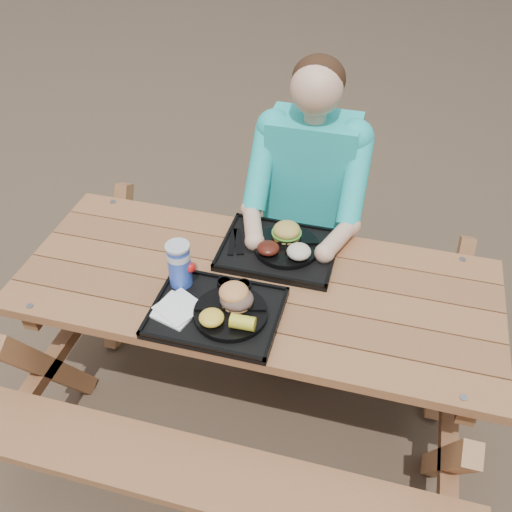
# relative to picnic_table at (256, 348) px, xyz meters

# --- Properties ---
(ground) EXTENTS (60.00, 60.00, 0.00)m
(ground) POSITION_rel_picnic_table_xyz_m (0.00, 0.00, -0.38)
(ground) COLOR #999999
(ground) RESTS_ON ground
(picnic_table) EXTENTS (1.80, 1.49, 0.75)m
(picnic_table) POSITION_rel_picnic_table_xyz_m (0.00, 0.00, 0.00)
(picnic_table) COLOR #999999
(picnic_table) RESTS_ON ground
(tray_near) EXTENTS (0.45, 0.35, 0.02)m
(tray_near) POSITION_rel_picnic_table_xyz_m (-0.09, -0.20, 0.39)
(tray_near) COLOR black
(tray_near) RESTS_ON picnic_table
(tray_far) EXTENTS (0.45, 0.35, 0.02)m
(tray_far) POSITION_rel_picnic_table_xyz_m (0.04, 0.19, 0.39)
(tray_far) COLOR black
(tray_far) RESTS_ON picnic_table
(plate_near) EXTENTS (0.26, 0.26, 0.02)m
(plate_near) POSITION_rel_picnic_table_xyz_m (-0.04, -0.20, 0.41)
(plate_near) COLOR black
(plate_near) RESTS_ON tray_near
(plate_far) EXTENTS (0.26, 0.26, 0.02)m
(plate_far) POSITION_rel_picnic_table_xyz_m (0.07, 0.20, 0.41)
(plate_far) COLOR black
(plate_far) RESTS_ON tray_far
(napkin_stack) EXTENTS (0.18, 0.18, 0.02)m
(napkin_stack) POSITION_rel_picnic_table_xyz_m (-0.23, -0.24, 0.40)
(napkin_stack) COLOR white
(napkin_stack) RESTS_ON tray_near
(soda_cup) EXTENTS (0.08, 0.08, 0.17)m
(soda_cup) POSITION_rel_picnic_table_xyz_m (-0.26, -0.09, 0.48)
(soda_cup) COLOR blue
(soda_cup) RESTS_ON tray_near
(condiment_bbq) EXTENTS (0.05, 0.05, 0.03)m
(condiment_bbq) POSITION_rel_picnic_table_xyz_m (-0.10, -0.08, 0.41)
(condiment_bbq) COLOR black
(condiment_bbq) RESTS_ON tray_near
(condiment_mustard) EXTENTS (0.06, 0.06, 0.03)m
(condiment_mustard) POSITION_rel_picnic_table_xyz_m (-0.03, -0.07, 0.41)
(condiment_mustard) COLOR yellow
(condiment_mustard) RESTS_ON tray_near
(sandwich) EXTENTS (0.11, 0.11, 0.11)m
(sandwich) POSITION_rel_picnic_table_xyz_m (-0.03, -0.16, 0.47)
(sandwich) COLOR #E69451
(sandwich) RESTS_ON plate_near
(mac_cheese) EXTENTS (0.09, 0.09, 0.04)m
(mac_cheese) POSITION_rel_picnic_table_xyz_m (-0.08, -0.27, 0.44)
(mac_cheese) COLOR yellow
(mac_cheese) RESTS_ON plate_near
(corn_cob) EXTENTS (0.09, 0.09, 0.05)m
(corn_cob) POSITION_rel_picnic_table_xyz_m (0.03, -0.27, 0.44)
(corn_cob) COLOR yellow
(corn_cob) RESTS_ON plate_near
(cutlery_far) EXTENTS (0.09, 0.16, 0.01)m
(cutlery_far) POSITION_rel_picnic_table_xyz_m (-0.12, 0.19, 0.40)
(cutlery_far) COLOR black
(cutlery_far) RESTS_ON tray_far
(burger) EXTENTS (0.11, 0.11, 0.10)m
(burger) POSITION_rel_picnic_table_xyz_m (0.06, 0.25, 0.46)
(burger) COLOR gold
(burger) RESTS_ON plate_far
(baked_beans) EXTENTS (0.09, 0.09, 0.04)m
(baked_beans) POSITION_rel_picnic_table_xyz_m (0.01, 0.14, 0.44)
(baked_beans) COLOR #4A170E
(baked_beans) RESTS_ON plate_far
(potato_salad) EXTENTS (0.09, 0.09, 0.05)m
(potato_salad) POSITION_rel_picnic_table_xyz_m (0.13, 0.14, 0.44)
(potato_salad) COLOR beige
(potato_salad) RESTS_ON plate_far
(diner) EXTENTS (0.48, 0.84, 1.28)m
(diner) POSITION_rel_picnic_table_xyz_m (0.09, 0.60, 0.27)
(diner) COLOR teal
(diner) RESTS_ON ground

